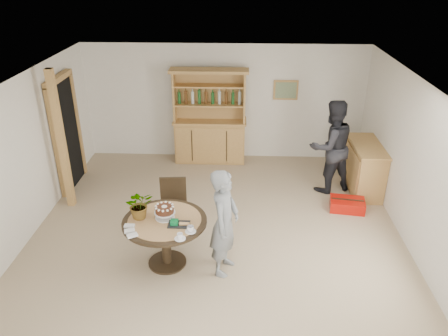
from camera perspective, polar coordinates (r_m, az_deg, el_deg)
ground at (r=6.94m, az=-1.16°, el=-10.32°), size 7.00×7.00×0.00m
room_shell at (r=6.08m, az=-1.28°, el=3.06°), size 6.04×7.04×2.52m
doorway at (r=8.80m, az=-19.92°, el=4.45°), size 0.13×1.10×2.18m
pine_post at (r=7.97m, az=-20.49°, el=3.28°), size 0.12×0.12×2.50m
hutch at (r=9.48m, az=-1.84°, el=4.86°), size 1.62×0.54×2.04m
sideboard at (r=8.73m, az=17.89°, el=0.06°), size 0.54×1.26×0.94m
dining_table at (r=6.33m, az=-7.69°, el=-7.89°), size 1.20×1.20×0.76m
dining_chair at (r=7.06m, az=-6.62°, el=-4.61°), size 0.46×0.46×0.95m
birthday_cake at (r=6.22m, az=-7.77°, el=-5.50°), size 0.30×0.30×0.20m
flower_vase at (r=6.25m, az=-10.99°, el=-4.70°), size 0.47×0.44×0.42m
gift_tray at (r=6.10m, az=-5.98°, el=-7.21°), size 0.30×0.20×0.08m
coffee_cup_a at (r=5.94m, az=-4.40°, el=-7.98°), size 0.15×0.15×0.09m
coffee_cup_b at (r=5.82m, az=-5.77°, el=-8.91°), size 0.15×0.15×0.08m
napkins at (r=6.07m, az=-12.12°, el=-8.01°), size 0.24×0.33×0.03m
teen_boy at (r=6.05m, az=0.06°, el=-7.16°), size 0.52×0.66×1.60m
adult_person at (r=8.38m, az=13.79°, el=2.72°), size 1.07×0.96×1.80m
red_suitcase at (r=8.13m, az=15.78°, el=-4.63°), size 0.65×0.48×0.21m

